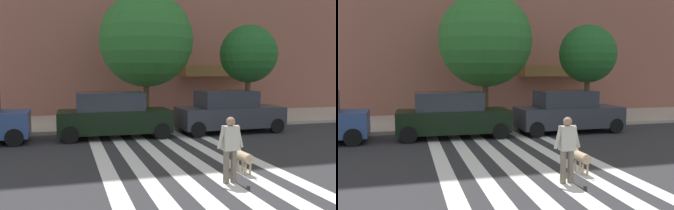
{
  "view_description": "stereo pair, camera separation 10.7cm",
  "coord_description": "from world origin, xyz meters",
  "views": [
    {
      "loc": [
        -4.21,
        -1.95,
        2.76
      ],
      "look_at": [
        -0.91,
        9.9,
        1.62
      ],
      "focal_mm": 39.76,
      "sensor_mm": 36.0,
      "label": 1
    },
    {
      "loc": [
        -4.1,
        -1.98,
        2.76
      ],
      "look_at": [
        -0.91,
        9.9,
        1.62
      ],
      "focal_mm": 39.76,
      "sensor_mm": 36.0,
      "label": 2
    }
  ],
  "objects": [
    {
      "name": "ground_plane",
      "position": [
        0.0,
        7.29,
        0.0
      ],
      "size": [
        160.0,
        160.0,
        0.0
      ],
      "primitive_type": "plane",
      "color": "#2B2B2D"
    },
    {
      "name": "sidewalk_far",
      "position": [
        0.0,
        17.59,
        0.07
      ],
      "size": [
        80.0,
        6.0,
        0.15
      ],
      "primitive_type": "cube",
      "color": "#B1A296",
      "rests_on": "ground_plane"
    },
    {
      "name": "crosswalk_stripes",
      "position": [
        -0.88,
        7.29,
        0.0
      ],
      "size": [
        4.95,
        13.99,
        0.01
      ],
      "color": "silver",
      "rests_on": "ground_plane"
    },
    {
      "name": "parked_car_behind_first",
      "position": [
        -2.31,
        13.27,
        0.92
      ],
      "size": [
        4.58,
        1.99,
        1.88
      ],
      "color": "black",
      "rests_on": "ground_plane"
    },
    {
      "name": "parked_car_third_in_line",
      "position": [
        2.86,
        13.27,
        0.9
      ],
      "size": [
        4.74,
        2.04,
        1.87
      ],
      "color": "#2D3038",
      "rests_on": "ground_plane"
    },
    {
      "name": "street_tree_nearest",
      "position": [
        -0.2,
        16.56,
        4.29
      ],
      "size": [
        4.75,
        4.75,
        6.52
      ],
      "color": "#4C3823",
      "rests_on": "sidewalk_far"
    },
    {
      "name": "street_tree_middle",
      "position": [
        5.08,
        15.77,
        3.61
      ],
      "size": [
        3.0,
        3.0,
        4.98
      ],
      "color": "#4C3823",
      "rests_on": "sidewalk_far"
    },
    {
      "name": "pedestrian_dog_walker",
      "position": [
        -0.34,
        6.26,
        0.93
      ],
      "size": [
        0.7,
        0.25,
        1.64
      ],
      "color": "#6B6051",
      "rests_on": "ground_plane"
    },
    {
      "name": "dog_on_leash",
      "position": [
        0.39,
        6.99,
        0.44
      ],
      "size": [
        0.27,
        1.0,
        0.65
      ],
      "color": "tan",
      "rests_on": "ground_plane"
    }
  ]
}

